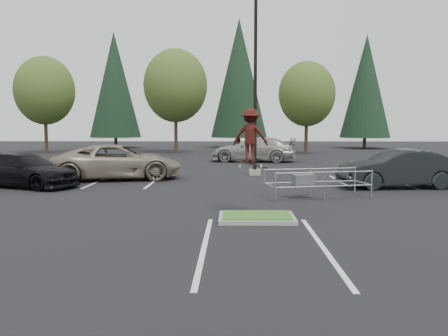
{
  "coord_description": "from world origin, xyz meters",
  "views": [
    {
      "loc": [
        -0.7,
        -13.62,
        2.81
      ],
      "look_at": [
        -0.98,
        1.5,
        1.38
      ],
      "focal_mm": 38.0,
      "sensor_mm": 36.0,
      "label": 1
    }
  ],
  "objects_px": {
    "conif_c": "(366,86)",
    "cart_corral": "(307,180)",
    "car_l_black": "(22,170)",
    "decid_c": "(307,96)",
    "conif_a": "(115,85)",
    "light_pole": "(255,90)",
    "conif_b": "(239,78)",
    "decid_a": "(45,93)",
    "car_l_tan": "(117,162)",
    "car_far_silver": "(254,149)",
    "decid_b": "(175,88)",
    "skateboarder": "(251,136)",
    "car_r_charc": "(398,169)"
  },
  "relations": [
    {
      "from": "conif_c",
      "to": "car_l_tan",
      "type": "xyz_separation_m",
      "value": [
        -20.5,
        -29.66,
        -5.97
      ]
    },
    {
      "from": "car_far_silver",
      "to": "decid_a",
      "type": "bearing_deg",
      "value": -107.8
    },
    {
      "from": "conif_c",
      "to": "cart_corral",
      "type": "bearing_deg",
      "value": -108.6
    },
    {
      "from": "skateboarder",
      "to": "car_far_silver",
      "type": "distance_m",
      "value": 20.14
    },
    {
      "from": "light_pole",
      "to": "conif_b",
      "type": "xyz_separation_m",
      "value": [
        -0.5,
        28.5,
        3.29
      ]
    },
    {
      "from": "decid_a",
      "to": "decid_b",
      "type": "relative_size",
      "value": 0.92
    },
    {
      "from": "conif_c",
      "to": "cart_corral",
      "type": "relative_size",
      "value": 3.12
    },
    {
      "from": "conif_c",
      "to": "car_l_black",
      "type": "xyz_separation_m",
      "value": [
        -24.0,
        -32.5,
        -6.1
      ]
    },
    {
      "from": "conif_b",
      "to": "conif_c",
      "type": "xyz_separation_m",
      "value": [
        14.0,
        -1.0,
        -1.0
      ]
    },
    {
      "from": "conif_c",
      "to": "car_r_charc",
      "type": "relative_size",
      "value": 2.47
    },
    {
      "from": "skateboarder",
      "to": "car_far_silver",
      "type": "height_order",
      "value": "skateboarder"
    },
    {
      "from": "decid_a",
      "to": "conif_b",
      "type": "relative_size",
      "value": 0.61
    },
    {
      "from": "conif_c",
      "to": "car_l_tan",
      "type": "distance_m",
      "value": 36.54
    },
    {
      "from": "light_pole",
      "to": "conif_c",
      "type": "height_order",
      "value": "conif_c"
    },
    {
      "from": "car_l_black",
      "to": "car_far_silver",
      "type": "height_order",
      "value": "car_far_silver"
    },
    {
      "from": "conif_c",
      "to": "light_pole",
      "type": "bearing_deg",
      "value": -116.15
    },
    {
      "from": "conif_a",
      "to": "car_l_black",
      "type": "distance_m",
      "value": 33.84
    },
    {
      "from": "decid_c",
      "to": "car_l_tan",
      "type": "distance_m",
      "value": 23.97
    },
    {
      "from": "conif_a",
      "to": "decid_b",
      "type": "bearing_deg",
      "value": -49.83
    },
    {
      "from": "decid_c",
      "to": "conif_a",
      "type": "xyz_separation_m",
      "value": [
        -19.99,
        10.17,
        1.84
      ]
    },
    {
      "from": "conif_a",
      "to": "car_far_silver",
      "type": "xyz_separation_m",
      "value": [
        14.86,
        -19.03,
        -6.2
      ]
    },
    {
      "from": "light_pole",
      "to": "cart_corral",
      "type": "height_order",
      "value": "light_pole"
    },
    {
      "from": "cart_corral",
      "to": "car_l_black",
      "type": "relative_size",
      "value": 0.78
    },
    {
      "from": "light_pole",
      "to": "decid_b",
      "type": "distance_m",
      "value": 19.7
    },
    {
      "from": "decid_a",
      "to": "conif_a",
      "type": "relative_size",
      "value": 0.69
    },
    {
      "from": "decid_b",
      "to": "car_far_silver",
      "type": "relative_size",
      "value": 1.56
    },
    {
      "from": "car_l_tan",
      "to": "conif_b",
      "type": "bearing_deg",
      "value": -24.63
    },
    {
      "from": "decid_a",
      "to": "car_l_black",
      "type": "distance_m",
      "value": 24.86
    },
    {
      "from": "car_l_black",
      "to": "car_far_silver",
      "type": "relative_size",
      "value": 0.83
    },
    {
      "from": "car_l_black",
      "to": "decid_c",
      "type": "bearing_deg",
      "value": -14.27
    },
    {
      "from": "conif_c",
      "to": "skateboarder",
      "type": "height_order",
      "value": "conif_c"
    },
    {
      "from": "light_pole",
      "to": "skateboarder",
      "type": "xyz_separation_m",
      "value": [
        -0.66,
        -11.08,
        -2.14
      ]
    },
    {
      "from": "conif_b",
      "to": "car_l_black",
      "type": "relative_size",
      "value": 2.82
    },
    {
      "from": "decid_a",
      "to": "cart_corral",
      "type": "bearing_deg",
      "value": -52.26
    },
    {
      "from": "car_l_tan",
      "to": "car_r_charc",
      "type": "distance_m",
      "value": 13.31
    },
    {
      "from": "car_l_tan",
      "to": "skateboarder",
      "type": "bearing_deg",
      "value": -157.25
    },
    {
      "from": "car_far_silver",
      "to": "skateboarder",
      "type": "bearing_deg",
      "value": 4.94
    },
    {
      "from": "decid_a",
      "to": "cart_corral",
      "type": "relative_size",
      "value": 2.22
    },
    {
      "from": "conif_b",
      "to": "cart_corral",
      "type": "distance_m",
      "value": 37.18
    },
    {
      "from": "decid_a",
      "to": "decid_b",
      "type": "height_order",
      "value": "decid_b"
    },
    {
      "from": "skateboarder",
      "to": "car_l_black",
      "type": "xyz_separation_m",
      "value": [
        -9.84,
        6.08,
        -1.67
      ]
    },
    {
      "from": "conif_c",
      "to": "car_l_tan",
      "type": "relative_size",
      "value": 1.99
    },
    {
      "from": "conif_c",
      "to": "decid_a",
      "type": "bearing_deg",
      "value": -163.52
    },
    {
      "from": "skateboarder",
      "to": "car_r_charc",
      "type": "distance_m",
      "value": 9.15
    },
    {
      "from": "decid_a",
      "to": "skateboarder",
      "type": "bearing_deg",
      "value": -58.48
    },
    {
      "from": "conif_a",
      "to": "cart_corral",
      "type": "xyz_separation_m",
      "value": [
        16.08,
        -35.92,
        -6.42
      ]
    },
    {
      "from": "car_r_charc",
      "to": "conif_a",
      "type": "bearing_deg",
      "value": -153.76
    },
    {
      "from": "car_l_tan",
      "to": "car_r_charc",
      "type": "height_order",
      "value": "car_l_tan"
    },
    {
      "from": "cart_corral",
      "to": "car_l_tan",
      "type": "distance_m",
      "value": 10.34
    },
    {
      "from": "conif_b",
      "to": "skateboarder",
      "type": "distance_m",
      "value": 39.95
    }
  ]
}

